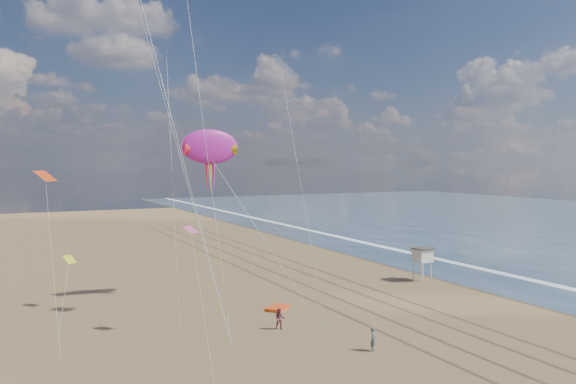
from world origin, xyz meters
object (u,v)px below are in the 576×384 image
Objects in this scene: lifeguard_stand at (422,255)px; kite_flyer_a at (373,339)px; grounded_kite at (278,308)px; show_kite at (210,147)px; kite_flyer_b at (280,319)px.

kite_flyer_a is (-16.98, -15.46, -1.84)m from lifeguard_stand.
grounded_kite is 0.12× the size of show_kite.
show_kite reaches higher than lifeguard_stand.
kite_flyer_b is (1.17, -11.83, -12.66)m from show_kite.
kite_flyer_a is 0.98× the size of kite_flyer_b.
kite_flyer_a reaches higher than grounded_kite.
lifeguard_stand is 2.20× the size of kite_flyer_a.
grounded_kite is at bearing 95.70° from kite_flyer_b.
lifeguard_stand is at bearing -8.49° from show_kite.
grounded_kite is 15.32m from show_kite.
kite_flyer_b is (-3.36, 6.84, 0.02)m from kite_flyer_a.
show_kite is 17.36m from kite_flyer_b.
show_kite is at bearing 125.28° from kite_flyer_b.
kite_flyer_b is (-20.34, -8.62, -1.82)m from lifeguard_stand.
lifeguard_stand reaches higher than kite_flyer_b.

